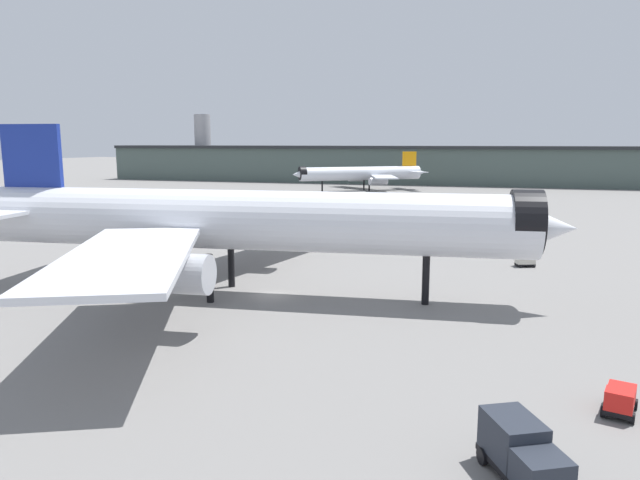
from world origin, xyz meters
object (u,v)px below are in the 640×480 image
at_px(baggage_cart_trailing, 525,260).
at_px(service_truck_front, 522,452).
at_px(airliner_far_taxiway, 362,174).
at_px(traffic_cone_near_nose, 155,240).
at_px(baggage_tug_wing, 620,399).
at_px(traffic_cone_wingtip, 442,249).
at_px(airliner_near_gate, 242,221).

bearing_deg(baggage_cart_trailing, service_truck_front, -113.43).
bearing_deg(airliner_far_taxiway, baggage_cart_trailing, 78.48).
distance_m(airliner_far_taxiway, traffic_cone_near_nose, 112.68).
xyz_separation_m(baggage_tug_wing, traffic_cone_wingtip, (-20.98, 50.31, -0.63)).
relative_size(airliner_far_taxiway, service_truck_front, 7.18).
bearing_deg(airliner_far_taxiway, service_truck_front, 70.76).
distance_m(baggage_cart_trailing, traffic_cone_near_nose, 59.36).
bearing_deg(traffic_cone_wingtip, baggage_cart_trailing, -28.20).
bearing_deg(traffic_cone_wingtip, airliner_near_gate, -113.68).
relative_size(airliner_near_gate, service_truck_front, 11.66).
height_order(baggage_tug_wing, traffic_cone_near_nose, baggage_tug_wing).
relative_size(airliner_far_taxiway, traffic_cone_near_nose, 61.41).
bearing_deg(baggage_cart_trailing, airliner_near_gate, -161.71).
relative_size(baggage_tug_wing, baggage_cart_trailing, 1.21).
bearing_deg(baggage_tug_wing, service_truck_front, -17.88).
bearing_deg(traffic_cone_wingtip, service_truck_front, -75.36).
height_order(baggage_cart_trailing, traffic_cone_near_nose, baggage_cart_trailing).
relative_size(airliner_far_taxiway, traffic_cone_wingtip, 61.59).
bearing_deg(airliner_far_taxiway, baggage_tug_wing, 73.69).
bearing_deg(airliner_near_gate, baggage_tug_wing, -35.57).
xyz_separation_m(airliner_near_gate, airliner_far_taxiway, (-32.73, 136.43, -2.40)).
relative_size(service_truck_front, baggage_cart_trailing, 2.07).
xyz_separation_m(service_truck_front, traffic_cone_wingtip, (-15.79, 60.44, -1.25)).
bearing_deg(airliner_near_gate, airliner_far_taxiway, 91.23).
height_order(airliner_far_taxiway, baggage_cart_trailing, airliner_far_taxiway).
xyz_separation_m(baggage_tug_wing, baggage_cart_trailing, (-8.34, 43.54, 0.00)).
bearing_deg(baggage_tug_wing, airliner_near_gate, -104.06).
height_order(service_truck_front, traffic_cone_wingtip, service_truck_front).
distance_m(traffic_cone_near_nose, traffic_cone_wingtip, 47.82).
xyz_separation_m(airliner_far_taxiway, baggage_tug_wing, (68.94, -152.02, -4.93)).
distance_m(airliner_far_taxiway, service_truck_front, 174.28).
distance_m(airliner_near_gate, traffic_cone_wingtip, 38.74).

